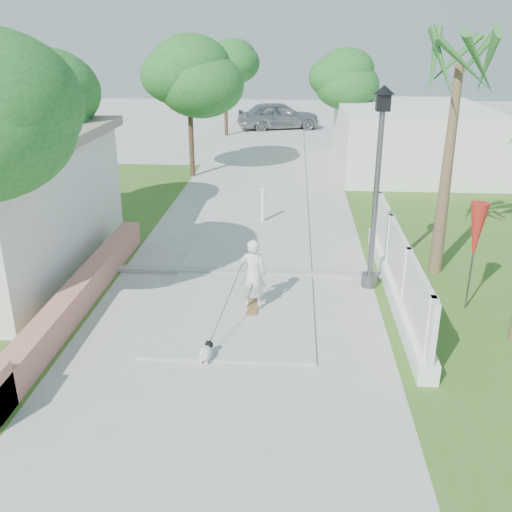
# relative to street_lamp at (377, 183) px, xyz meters

# --- Properties ---
(ground) EXTENTS (90.00, 90.00, 0.00)m
(ground) POSITION_rel_street_lamp_xyz_m (-2.90, -5.50, -2.43)
(ground) COLOR #B7B7B2
(ground) RESTS_ON ground
(path_strip) EXTENTS (3.20, 36.00, 0.06)m
(path_strip) POSITION_rel_street_lamp_xyz_m (-2.90, 14.50, -2.40)
(path_strip) COLOR #B7B7B2
(path_strip) RESTS_ON ground
(curb) EXTENTS (6.50, 0.25, 0.10)m
(curb) POSITION_rel_street_lamp_xyz_m (-2.90, 0.50, -2.38)
(curb) COLOR #999993
(curb) RESTS_ON ground
(grass_left) EXTENTS (8.00, 20.00, 0.01)m
(grass_left) POSITION_rel_street_lamp_xyz_m (-9.90, 2.50, -2.42)
(grass_left) COLOR #3A6A21
(grass_left) RESTS_ON ground
(pink_wall) EXTENTS (0.45, 8.20, 0.80)m
(pink_wall) POSITION_rel_street_lamp_xyz_m (-6.20, -1.95, -2.11)
(pink_wall) COLOR tan
(pink_wall) RESTS_ON ground
(lattice_fence) EXTENTS (0.35, 7.00, 1.50)m
(lattice_fence) POSITION_rel_street_lamp_xyz_m (0.50, -0.50, -1.88)
(lattice_fence) COLOR white
(lattice_fence) RESTS_ON ground
(building_right) EXTENTS (6.00, 8.00, 2.60)m
(building_right) POSITION_rel_street_lamp_xyz_m (3.10, 12.50, -1.13)
(building_right) COLOR silver
(building_right) RESTS_ON ground
(street_lamp) EXTENTS (0.44, 0.44, 4.44)m
(street_lamp) POSITION_rel_street_lamp_xyz_m (0.00, 0.00, 0.00)
(street_lamp) COLOR #59595E
(street_lamp) RESTS_ON ground
(bollard) EXTENTS (0.14, 0.14, 1.09)m
(bollard) POSITION_rel_street_lamp_xyz_m (-2.70, 4.50, -1.84)
(bollard) COLOR white
(bollard) RESTS_ON ground
(patio_umbrella) EXTENTS (0.36, 0.36, 2.30)m
(patio_umbrella) POSITION_rel_street_lamp_xyz_m (1.90, -1.00, -0.74)
(patio_umbrella) COLOR #59595E
(patio_umbrella) RESTS_ON ground
(tree_left_mid) EXTENTS (3.20, 3.20, 4.85)m
(tree_left_mid) POSITION_rel_street_lamp_xyz_m (-8.38, 2.98, 1.07)
(tree_left_mid) COLOR #4C3826
(tree_left_mid) RESTS_ON ground
(tree_path_left) EXTENTS (3.40, 3.40, 5.23)m
(tree_path_left) POSITION_rel_street_lamp_xyz_m (-5.88, 10.48, 1.39)
(tree_path_left) COLOR #4C3826
(tree_path_left) RESTS_ON ground
(tree_path_right) EXTENTS (3.00, 3.00, 4.79)m
(tree_path_right) POSITION_rel_street_lamp_xyz_m (0.32, 14.48, 1.07)
(tree_path_right) COLOR #4C3826
(tree_path_right) RESTS_ON ground
(tree_path_far) EXTENTS (3.20, 3.20, 5.17)m
(tree_path_far) POSITION_rel_street_lamp_xyz_m (-5.68, 20.48, 1.39)
(tree_path_far) COLOR #4C3826
(tree_path_far) RESTS_ON ground
(palm_far) EXTENTS (1.80, 1.80, 5.30)m
(palm_far) POSITION_rel_street_lamp_xyz_m (1.70, 1.00, 2.06)
(palm_far) COLOR brown
(palm_far) RESTS_ON ground
(skateboarder) EXTENTS (0.96, 2.30, 1.56)m
(skateboarder) POSITION_rel_street_lamp_xyz_m (-2.88, -2.06, -1.74)
(skateboarder) COLOR olive
(skateboarder) RESTS_ON ground
(dog) EXTENTS (0.30, 0.50, 0.35)m
(dog) POSITION_rel_street_lamp_xyz_m (-3.24, -3.45, -2.24)
(dog) COLOR silver
(dog) RESTS_ON ground
(parked_car) EXTENTS (5.21, 3.37, 1.65)m
(parked_car) POSITION_rel_street_lamp_xyz_m (-2.81, 22.83, -1.60)
(parked_car) COLOR #9A9BA1
(parked_car) RESTS_ON ground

